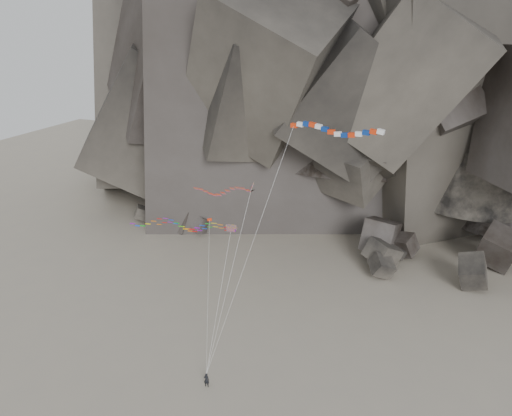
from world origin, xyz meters
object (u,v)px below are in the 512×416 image
(kite_flyer, at_px, (206,379))
(banner_kite, at_px, (334,131))
(delta_kite, at_px, (219,190))
(parafoil_kite, at_px, (177,224))
(pennant_kite, at_px, (209,250))

(kite_flyer, xyz_separation_m, banner_kite, (12.04, 9.28, 29.50))
(delta_kite, distance_m, banner_kite, 15.79)
(kite_flyer, bearing_deg, delta_kite, -87.35)
(delta_kite, xyz_separation_m, banner_kite, (13.51, 0.91, 8.13))
(parafoil_kite, bearing_deg, delta_kite, 30.23)
(kite_flyer, distance_m, banner_kite, 33.19)
(delta_kite, bearing_deg, pennant_kite, -132.60)
(kite_flyer, xyz_separation_m, delta_kite, (-1.47, 8.37, 21.37))
(kite_flyer, relative_size, delta_kite, 0.10)
(kite_flyer, bearing_deg, parafoil_kite, -51.11)
(banner_kite, height_order, parafoil_kite, banner_kite)
(parafoil_kite, height_order, pennant_kite, parafoil_kite)
(delta_kite, height_order, banner_kite, banner_kite)
(delta_kite, height_order, parafoil_kite, delta_kite)
(banner_kite, relative_size, parafoil_kite, 1.73)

